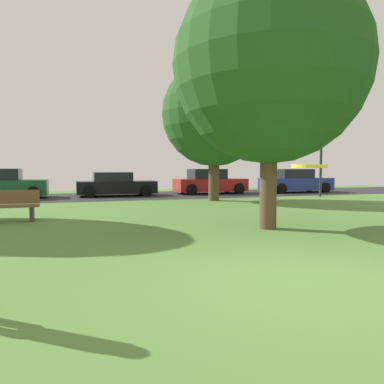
{
  "coord_description": "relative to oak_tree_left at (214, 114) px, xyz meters",
  "views": [
    {
      "loc": [
        -3.04,
        -4.32,
        1.53
      ],
      "look_at": [
        0.0,
        4.89,
        0.9
      ],
      "focal_mm": 33.91,
      "sensor_mm": 36.0,
      "label": 1
    }
  ],
  "objects": [
    {
      "name": "parked_car_black",
      "position": [
        -4.12,
        4.42,
        -3.47
      ],
      "size": [
        4.28,
        2.1,
        1.32
      ],
      "color": "black",
      "rests_on": "ground_plane"
    },
    {
      "name": "road_strip",
      "position": [
        -3.36,
        4.26,
        -4.08
      ],
      "size": [
        44.0,
        6.4,
        0.01
      ],
      "primitive_type": "cube",
      "color": "#28282B",
      "rests_on": "ground_plane"
    },
    {
      "name": "frisbee_disc",
      "position": [
        -4.67,
        -13.69,
        -2.53
      ],
      "size": [
        0.32,
        0.32,
        0.03
      ],
      "color": "yellow"
    },
    {
      "name": "oak_tree_left",
      "position": [
        0.0,
        0.0,
        0.0
      ],
      "size": [
        4.92,
        4.92,
        6.56
      ],
      "color": "brown",
      "rests_on": "ground_plane"
    },
    {
      "name": "oak_tree_center",
      "position": [
        -1.69,
        -7.97,
        -0.03
      ],
      "size": [
        4.83,
        4.83,
        6.48
      ],
      "color": "brown",
      "rests_on": "ground_plane"
    },
    {
      "name": "parked_car_blue",
      "position": [
        7.19,
        3.93,
        -3.4
      ],
      "size": [
        4.58,
        1.96,
        1.49
      ],
      "color": "#233893",
      "rests_on": "ground_plane"
    },
    {
      "name": "parked_car_red",
      "position": [
        1.53,
        4.57,
        -3.4
      ],
      "size": [
        4.28,
        2.07,
        1.5
      ],
      "color": "#B21E1E",
      "rests_on": "ground_plane"
    },
    {
      "name": "park_bench",
      "position": [
        -8.14,
        -4.59,
        -3.62
      ],
      "size": [
        1.6,
        0.45,
        0.9
      ],
      "rotation": [
        0.0,
        0.0,
        3.14
      ],
      "color": "brown",
      "rests_on": "ground_plane"
    },
    {
      "name": "parked_car_green",
      "position": [
        -9.78,
        4.44,
        -3.39
      ],
      "size": [
        4.16,
        2.05,
        1.52
      ],
      "color": "#195633",
      "rests_on": "ground_plane"
    },
    {
      "name": "ground_plane",
      "position": [
        -3.36,
        -11.74,
        -4.08
      ],
      "size": [
        44.0,
        44.0,
        0.0
      ],
      "primitive_type": "plane",
      "color": "#547F38"
    },
    {
      "name": "street_lamp_post",
      "position": [
        6.43,
        0.46,
        -1.83
      ],
      "size": [
        0.14,
        0.14,
        4.5
      ],
      "primitive_type": "cylinder",
      "color": "#2D2D33",
      "rests_on": "ground_plane"
    }
  ]
}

